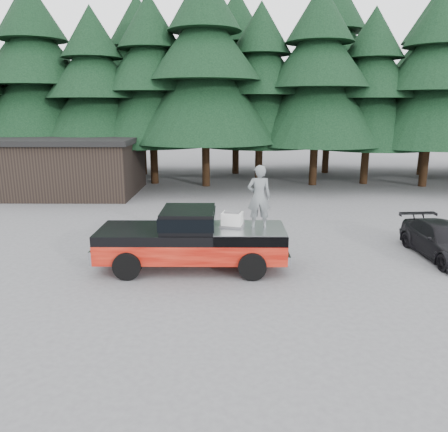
{
  "coord_description": "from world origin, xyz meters",
  "views": [
    {
      "loc": [
        0.42,
        -13.5,
        4.98
      ],
      "look_at": [
        0.29,
        0.0,
        1.6
      ],
      "focal_mm": 35.0,
      "sensor_mm": 36.0,
      "label": 1
    }
  ],
  "objects_px": {
    "air_compressor": "(232,220)",
    "parked_car": "(444,241)",
    "utility_building": "(68,165)",
    "man_on_bed": "(259,197)",
    "pickup_truck": "(192,248)"
  },
  "relations": [
    {
      "from": "air_compressor",
      "to": "parked_car",
      "type": "distance_m",
      "value": 7.29
    },
    {
      "from": "parked_car",
      "to": "utility_building",
      "type": "distance_m",
      "value": 20.24
    },
    {
      "from": "parked_car",
      "to": "air_compressor",
      "type": "bearing_deg",
      "value": -176.93
    },
    {
      "from": "parked_car",
      "to": "utility_building",
      "type": "relative_size",
      "value": 0.48
    },
    {
      "from": "pickup_truck",
      "to": "air_compressor",
      "type": "bearing_deg",
      "value": 6.75
    },
    {
      "from": "pickup_truck",
      "to": "parked_car",
      "type": "xyz_separation_m",
      "value": [
        8.44,
        1.05,
        -0.08
      ]
    },
    {
      "from": "man_on_bed",
      "to": "parked_car",
      "type": "xyz_separation_m",
      "value": [
        6.36,
        1.1,
        -1.73
      ]
    },
    {
      "from": "man_on_bed",
      "to": "utility_building",
      "type": "distance_m",
      "value": 16.21
    },
    {
      "from": "air_compressor",
      "to": "man_on_bed",
      "type": "height_order",
      "value": "man_on_bed"
    },
    {
      "from": "utility_building",
      "to": "parked_car",
      "type": "bearing_deg",
      "value": -34.13
    },
    {
      "from": "air_compressor",
      "to": "utility_building",
      "type": "xyz_separation_m",
      "value": [
        -9.56,
        12.24,
        0.12
      ]
    },
    {
      "from": "man_on_bed",
      "to": "utility_building",
      "type": "xyz_separation_m",
      "value": [
        -10.37,
        12.44,
        -0.65
      ]
    },
    {
      "from": "man_on_bed",
      "to": "parked_car",
      "type": "distance_m",
      "value": 6.68
    },
    {
      "from": "parked_car",
      "to": "man_on_bed",
      "type": "bearing_deg",
      "value": -174.28
    },
    {
      "from": "air_compressor",
      "to": "pickup_truck",
      "type": "bearing_deg",
      "value": -160.75
    }
  ]
}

